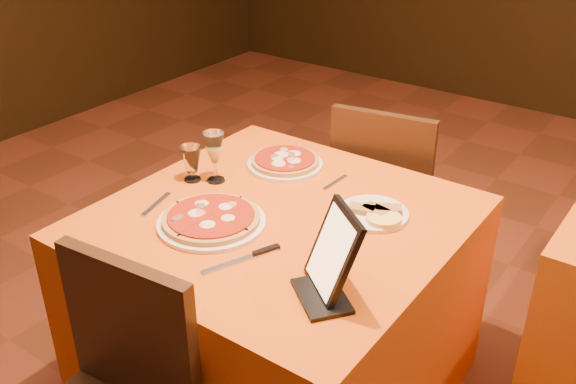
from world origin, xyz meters
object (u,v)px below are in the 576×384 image
Objects in this scene: chair_main_far at (391,197)px; pizza_far at (285,162)px; pizza_near at (211,220)px; main_table at (280,307)px; wine_glass at (215,157)px; tablet at (333,251)px; water_glass at (191,164)px.

chair_main_far is 0.63m from pizza_far.
pizza_far is at bearing 97.06° from pizza_near.
main_table is at bearing 50.72° from pizza_near.
tablet reaches higher than wine_glass.
wine_glass is (-0.13, -0.24, 0.08)m from pizza_far.
chair_main_far is 2.64× the size of pizza_near.
main_table is 0.60m from water_glass.
chair_main_far is at bearing 68.84° from pizza_far.
pizza_near is (-0.14, -0.17, 0.39)m from main_table.
pizza_far is 1.16× the size of tablet.
tablet is at bearing -7.20° from pizza_near.
main_table is 0.58m from wine_glass.
wine_glass reaches higher than chair_main_far.
wine_glass is at bearing 128.68° from pizza_near.
main_table is at bearing -2.83° from water_glass.
pizza_near is at bearing -149.60° from tablet.
wine_glass reaches higher than pizza_far.
main_table is 0.53m from pizza_far.
wine_glass is at bearing -117.97° from pizza_far.
main_table is at bearing -11.01° from wine_glass.
pizza_near is 0.48m from pizza_far.
chair_main_far is 0.91m from wine_glass.
tablet is at bearing -33.69° from main_table.
chair_main_far is 1.18m from tablet.
pizza_near is at bearing -129.28° from main_table.
tablet is at bearing -23.65° from wine_glass.
chair_main_far is at bearing 145.94° from tablet.
water_glass is (-0.40, 0.02, 0.44)m from main_table.
tablet reaches higher than pizza_near.
tablet reaches higher than water_glass.
tablet is (0.55, -0.54, 0.10)m from pizza_far.
chair_main_far is 1.05m from pizza_near.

